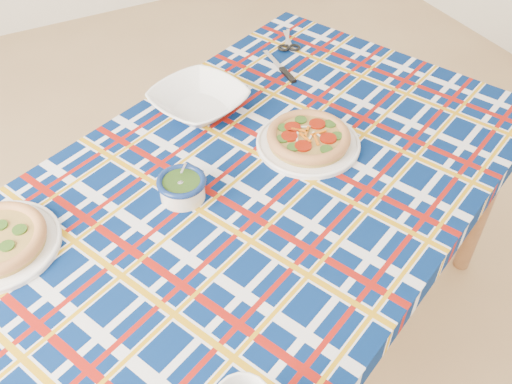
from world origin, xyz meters
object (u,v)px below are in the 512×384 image
main_focaccia_plate (309,137)px  serving_bowl (199,101)px  dining_table (261,197)px  pesto_bowl (182,186)px

main_focaccia_plate → serving_bowl: (-0.18, 0.27, 0.00)m
dining_table → main_focaccia_plate: (0.16, 0.05, 0.09)m
dining_table → main_focaccia_plate: main_focaccia_plate is taller
serving_bowl → dining_table: bearing=-86.0°
dining_table → serving_bowl: (-0.02, 0.31, 0.10)m
pesto_bowl → serving_bowl: pesto_bowl is taller
serving_bowl → pesto_bowl: bearing=-120.2°
dining_table → main_focaccia_plate: size_ratio=6.12×
main_focaccia_plate → dining_table: bearing=-163.7°
pesto_bowl → dining_table: bearing=-6.5°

